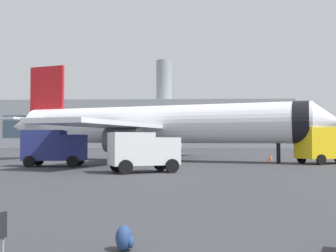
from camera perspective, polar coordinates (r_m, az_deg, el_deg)
airplane_at_gate at (r=40.73m, az=-1.95°, el=0.16°), size 34.93×31.90×10.50m
service_truck at (r=33.32m, az=-15.95°, el=-2.80°), size 4.91×2.74×2.90m
fuel_truck at (r=38.41m, az=22.03°, el=-2.37°), size 6.46×4.54×3.20m
cargo_van at (r=26.04m, az=-3.58°, el=-3.46°), size 4.83×3.76×2.60m
safety_cone_near at (r=42.50m, az=14.43°, el=-4.37°), size 0.44×0.44×0.64m
safety_cone_mid at (r=48.01m, az=-14.43°, el=-4.09°), size 0.44×0.44×0.65m
traveller_backpack at (r=7.96m, az=-6.20°, el=-15.65°), size 0.36×0.40×0.48m
terminal_building at (r=113.13m, az=-2.96°, el=0.20°), size 77.68×20.45×24.66m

